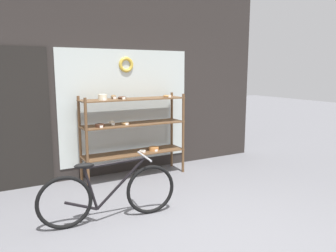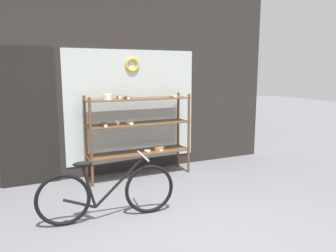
# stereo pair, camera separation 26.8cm
# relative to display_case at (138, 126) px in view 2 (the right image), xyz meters

# --- Properties ---
(ground_plane) EXTENTS (30.00, 30.00, 0.00)m
(ground_plane) POSITION_rel_display_case_xyz_m (-0.17, -2.32, -0.85)
(ground_plane) COLOR slate
(storefront_facade) EXTENTS (5.82, 0.13, 3.35)m
(storefront_facade) POSITION_rel_display_case_xyz_m (-0.21, 0.36, 0.79)
(storefront_facade) COLOR #2D2826
(storefront_facade) RESTS_ON ground_plane
(display_case) EXTENTS (1.71, 0.44, 1.40)m
(display_case) POSITION_rel_display_case_xyz_m (0.00, 0.00, 0.00)
(display_case) COLOR brown
(display_case) RESTS_ON ground_plane
(bicycle) EXTENTS (1.63, 0.46, 0.75)m
(bicycle) POSITION_rel_display_case_xyz_m (-0.90, -1.38, -0.51)
(bicycle) COLOR black
(bicycle) RESTS_ON ground_plane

